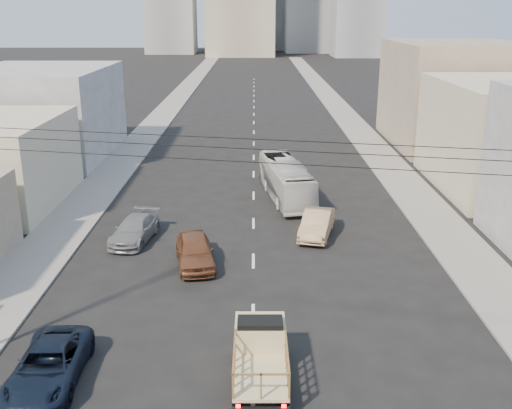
{
  "coord_description": "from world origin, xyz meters",
  "views": [
    {
      "loc": [
        0.06,
        -15.82,
        12.9
      ],
      "look_at": [
        0.14,
        13.12,
        3.5
      ],
      "focal_mm": 42.0,
      "sensor_mm": 36.0,
      "label": 1
    }
  ],
  "objects_px": {
    "city_bus": "(286,180)",
    "sedan_brown": "(195,251)",
    "navy_pickup": "(49,365)",
    "sedan_tan": "(317,224)",
    "sedan_grey": "(135,230)",
    "flatbed_pickup": "(260,351)"
  },
  "relations": [
    {
      "from": "city_bus",
      "to": "sedan_grey",
      "type": "relative_size",
      "value": 2.04
    },
    {
      "from": "navy_pickup",
      "to": "sedan_tan",
      "type": "height_order",
      "value": "sedan_tan"
    },
    {
      "from": "navy_pickup",
      "to": "city_bus",
      "type": "bearing_deg",
      "value": 65.5
    },
    {
      "from": "sedan_brown",
      "to": "city_bus",
      "type": "bearing_deg",
      "value": 55.39
    },
    {
      "from": "navy_pickup",
      "to": "sedan_grey",
      "type": "relative_size",
      "value": 1.04
    },
    {
      "from": "flatbed_pickup",
      "to": "city_bus",
      "type": "relative_size",
      "value": 0.45
    },
    {
      "from": "city_bus",
      "to": "sedan_brown",
      "type": "height_order",
      "value": "city_bus"
    },
    {
      "from": "sedan_brown",
      "to": "sedan_grey",
      "type": "xyz_separation_m",
      "value": [
        -3.86,
        3.51,
        -0.11
      ]
    },
    {
      "from": "city_bus",
      "to": "sedan_brown",
      "type": "relative_size",
      "value": 2.08
    },
    {
      "from": "flatbed_pickup",
      "to": "city_bus",
      "type": "bearing_deg",
      "value": 84.75
    },
    {
      "from": "sedan_tan",
      "to": "sedan_grey",
      "type": "xyz_separation_m",
      "value": [
        -10.75,
        -0.83,
        -0.06
      ]
    },
    {
      "from": "city_bus",
      "to": "navy_pickup",
      "type": "bearing_deg",
      "value": -122.62
    },
    {
      "from": "navy_pickup",
      "to": "city_bus",
      "type": "distance_m",
      "value": 24.41
    },
    {
      "from": "flatbed_pickup",
      "to": "navy_pickup",
      "type": "xyz_separation_m",
      "value": [
        -7.65,
        -0.23,
        -0.4
      ]
    },
    {
      "from": "flatbed_pickup",
      "to": "sedan_tan",
      "type": "distance_m",
      "value": 15.04
    },
    {
      "from": "sedan_tan",
      "to": "sedan_grey",
      "type": "relative_size",
      "value": 0.96
    },
    {
      "from": "navy_pickup",
      "to": "flatbed_pickup",
      "type": "bearing_deg",
      "value": 0.64
    },
    {
      "from": "navy_pickup",
      "to": "sedan_tan",
      "type": "xyz_separation_m",
      "value": [
        11.18,
        14.85,
        0.07
      ]
    },
    {
      "from": "navy_pickup",
      "to": "sedan_grey",
      "type": "bearing_deg",
      "value": 87.13
    },
    {
      "from": "flatbed_pickup",
      "to": "sedan_brown",
      "type": "height_order",
      "value": "flatbed_pickup"
    },
    {
      "from": "navy_pickup",
      "to": "sedan_grey",
      "type": "distance_m",
      "value": 14.03
    },
    {
      "from": "flatbed_pickup",
      "to": "sedan_grey",
      "type": "xyz_separation_m",
      "value": [
        -7.22,
        13.79,
        -0.4
      ]
    }
  ]
}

